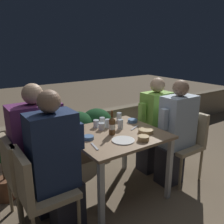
{
  "coord_description": "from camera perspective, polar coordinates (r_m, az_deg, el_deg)",
  "views": [
    {
      "loc": [
        -1.4,
        -1.95,
        1.68
      ],
      "look_at": [
        0.0,
        0.07,
        0.97
      ],
      "focal_mm": 38.0,
      "sensor_mm": 36.0,
      "label": 1
    }
  ],
  "objects": [
    {
      "name": "person_navy_jumper",
      "position": [
        2.15,
        -13.05,
        -12.27
      ],
      "size": [
        0.48,
        0.26,
        1.34
      ],
      "color": "#282833",
      "rests_on": "ground_plane"
    },
    {
      "name": "chair_left_near",
      "position": [
        2.16,
        -17.8,
        -16.67
      ],
      "size": [
        0.45,
        0.45,
        0.87
      ],
      "color": "tan",
      "rests_on": "ground_plane"
    },
    {
      "name": "dining_table",
      "position": [
        2.61,
        0.85,
        -7.02
      ],
      "size": [
        0.98,
        0.9,
        0.75
      ],
      "color": "#937556",
      "rests_on": "ground_plane"
    },
    {
      "name": "beer_bottle",
      "position": [
        2.5,
        0.0,
        -3.27
      ],
      "size": [
        0.07,
        0.07,
        0.26
      ],
      "color": "brown",
      "rests_on": "dining_table"
    },
    {
      "name": "glass_cup_0",
      "position": [
        2.66,
        -2.51,
        -3.46
      ],
      "size": [
        0.07,
        0.07,
        0.08
      ],
      "color": "silver",
      "rests_on": "dining_table"
    },
    {
      "name": "potted_plant",
      "position": [
        2.87,
        -24.86,
        -11.25
      ],
      "size": [
        0.29,
        0.29,
        0.72
      ],
      "color": "brown",
      "rests_on": "ground_plane"
    },
    {
      "name": "fork_0",
      "position": [
        2.72,
        -7.71,
        -3.95
      ],
      "size": [
        0.16,
        0.1,
        0.01
      ],
      "color": "silver",
      "rests_on": "dining_table"
    },
    {
      "name": "glass_cup_4",
      "position": [
        2.68,
        2.04,
        -2.96
      ],
      "size": [
        0.06,
        0.06,
        0.11
      ],
      "color": "silver",
      "rests_on": "dining_table"
    },
    {
      "name": "glass_cup_2",
      "position": [
        2.86,
        -2.38,
        -2.07
      ],
      "size": [
        0.06,
        0.06,
        0.08
      ],
      "color": "silver",
      "rests_on": "dining_table"
    },
    {
      "name": "bowl_1",
      "position": [
        2.92,
        4.94,
        -2.06
      ],
      "size": [
        0.12,
        0.12,
        0.04
      ],
      "color": "#4C709E",
      "rests_on": "dining_table"
    },
    {
      "name": "fork_1",
      "position": [
        2.73,
        5.43,
        -3.79
      ],
      "size": [
        0.16,
        0.09,
        0.01
      ],
      "color": "silver",
      "rests_on": "dining_table"
    },
    {
      "name": "person_purple_stripe",
      "position": [
        2.42,
        -16.68,
        -9.19
      ],
      "size": [
        0.52,
        0.26,
        1.34
      ],
      "color": "#282833",
      "rests_on": "ground_plane"
    },
    {
      "name": "person_green_blouse",
      "position": [
        3.21,
        10.0,
        -3.04
      ],
      "size": [
        0.47,
        0.26,
        1.27
      ],
      "color": "#282833",
      "rests_on": "ground_plane"
    },
    {
      "name": "glass_cup_3",
      "position": [
        2.74,
        -3.81,
        -2.79
      ],
      "size": [
        0.07,
        0.07,
        0.09
      ],
      "color": "silver",
      "rests_on": "dining_table"
    },
    {
      "name": "planter_hedge",
      "position": [
        3.54,
        -8.1,
        -5.17
      ],
      "size": [
        1.13,
        0.47,
        0.74
      ],
      "color": "brown",
      "rests_on": "ground_plane"
    },
    {
      "name": "parapet_wall",
      "position": [
        3.8,
        -10.73,
        -5.44
      ],
      "size": [
        9.0,
        0.18,
        0.6
      ],
      "color": "gray",
      "rests_on": "ground_plane"
    },
    {
      "name": "ground_plane",
      "position": [
        2.93,
        0.79,
        -18.92
      ],
      "size": [
        16.0,
        16.0,
        0.0
      ],
      "primitive_type": "plane",
      "color": "#847056"
    },
    {
      "name": "glass_cup_5",
      "position": [
        2.72,
        -1.08,
        -2.76
      ],
      "size": [
        0.06,
        0.06,
        0.1
      ],
      "color": "silver",
      "rests_on": "dining_table"
    },
    {
      "name": "chair_left_far",
      "position": [
        2.44,
        -20.86,
        -13.02
      ],
      "size": [
        0.45,
        0.45,
        0.87
      ],
      "color": "tan",
      "rests_on": "ground_plane"
    },
    {
      "name": "bowl_2",
      "position": [
        2.41,
        -5.72,
        -6.09
      ],
      "size": [
        0.11,
        0.11,
        0.03
      ],
      "color": "#4C709E",
      "rests_on": "dining_table"
    },
    {
      "name": "glass_cup_1",
      "position": [
        2.96,
        1.73,
        -1.13
      ],
      "size": [
        0.06,
        0.06,
        0.1
      ],
      "color": "silver",
      "rests_on": "dining_table"
    },
    {
      "name": "chair_right_near",
      "position": [
        3.16,
        17.21,
        -5.94
      ],
      "size": [
        0.45,
        0.45,
        0.87
      ],
      "color": "tan",
      "rests_on": "ground_plane"
    },
    {
      "name": "bowl_3",
      "position": [
        2.59,
        8.13,
        -4.49
      ],
      "size": [
        0.16,
        0.16,
        0.04
      ],
      "color": "tan",
      "rests_on": "dining_table"
    },
    {
      "name": "chair_right_far",
      "position": [
        3.38,
        12.31,
        -4.11
      ],
      "size": [
        0.45,
        0.45,
        0.87
      ],
      "color": "tan",
      "rests_on": "ground_plane"
    },
    {
      "name": "person_blue_shirt",
      "position": [
        2.97,
        15.01,
        -4.82
      ],
      "size": [
        0.49,
        0.26,
        1.29
      ],
      "color": "#282833",
      "rests_on": "ground_plane"
    },
    {
      "name": "fork_2",
      "position": [
        2.24,
        -4.2,
        -8.27
      ],
      "size": [
        0.05,
        0.17,
        0.01
      ],
      "color": "silver",
      "rests_on": "dining_table"
    },
    {
      "name": "plate_0",
      "position": [
        2.37,
        2.71,
        -6.82
      ],
      "size": [
        0.23,
        0.23,
        0.01
      ],
      "color": "white",
      "rests_on": "dining_table"
    },
    {
      "name": "bowl_0",
      "position": [
        2.39,
        7.57,
        -6.21
      ],
      "size": [
        0.11,
        0.11,
        0.05
      ],
      "color": "tan",
      "rests_on": "dining_table"
    }
  ]
}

